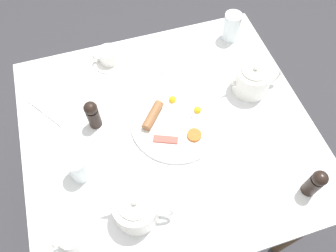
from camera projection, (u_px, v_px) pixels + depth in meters
The scene contains 14 objects.
ground_plane at pixel (168, 198), 1.76m from camera, with size 8.00×8.00×0.00m, color #333338.
table at pixel (168, 140), 1.19m from camera, with size 0.98×0.91×0.74m.
breakfast_plate at pixel (175, 121), 1.12m from camera, with size 0.32×0.32×0.04m.
teapot_near at pixel (137, 209), 0.92m from camera, with size 0.21×0.13×0.13m.
teapot_far at pixel (252, 80), 1.16m from camera, with size 0.22×0.13×0.13m.
teacup_with_saucer_left at pixel (109, 57), 1.25m from camera, with size 0.13×0.13×0.06m.
water_glass_tall at pixel (231, 27), 1.29m from camera, with size 0.07×0.07×0.11m.
water_glass_short at pixel (79, 167), 0.99m from camera, with size 0.07×0.07×0.10m.
creamer_jug at pixel (72, 240), 0.90m from camera, with size 0.09×0.06×0.07m.
pepper_grinder at pixel (93, 114), 1.07m from camera, with size 0.05×0.05×0.12m.
salt_grinder at pixel (315, 183), 0.95m from camera, with size 0.05×0.05×0.12m.
napkin_folded at pixel (59, 101), 1.17m from camera, with size 0.21×0.22×0.01m.
fork_by_plate at pixel (248, 160), 1.06m from camera, with size 0.16×0.02×0.00m.
knife_by_plate at pixel (182, 58), 1.28m from camera, with size 0.21×0.12×0.00m.
Camera 1 is at (0.17, 0.53, 1.71)m, focal length 35.00 mm.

